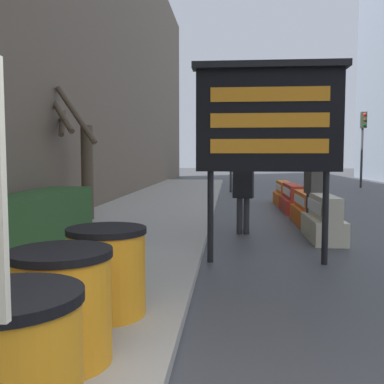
{
  "coord_description": "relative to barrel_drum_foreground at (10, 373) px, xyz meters",
  "views": [
    {
      "loc": [
        0.45,
        -1.78,
        1.72
      ],
      "look_at": [
        -0.33,
        7.48,
        0.96
      ],
      "focal_mm": 42.0,
      "sensor_mm": 36.0,
      "label": 1
    }
  ],
  "objects": [
    {
      "name": "bare_tree",
      "position": [
        -2.48,
        8.57,
        1.13
      ],
      "size": [
        1.51,
        1.49,
        3.29
      ],
      "color": "#4C3D2D",
      "rests_on": "sidewalk_left"
    },
    {
      "name": "pedestrian_worker",
      "position": [
        1.45,
        7.6,
        0.4
      ],
      "size": [
        0.47,
        0.33,
        1.64
      ],
      "rotation": [
        0.0,
        0.0,
        6.11
      ],
      "color": "#333338",
      "rests_on": "ground_plane"
    },
    {
      "name": "jersey_barrier_orange_near",
      "position": [
        3.06,
        13.77,
        -0.21
      ],
      "size": [
        0.61,
        1.77,
        0.81
      ],
      "color": "orange",
      "rests_on": "ground_plane"
    },
    {
      "name": "traffic_cone_near",
      "position": [
        3.86,
        10.72,
        -0.25
      ],
      "size": [
        0.37,
        0.37,
        0.65
      ],
      "color": "black",
      "rests_on": "ground_plane"
    },
    {
      "name": "jersey_barrier_cream",
      "position": [
        3.06,
        7.07,
        -0.16
      ],
      "size": [
        0.62,
        1.79,
        0.92
      ],
      "color": "beige",
      "rests_on": "ground_plane"
    },
    {
      "name": "message_board",
      "position": [
        1.75,
        4.93,
        1.71
      ],
      "size": [
        2.38,
        0.36,
        3.14
      ],
      "color": "black",
      "rests_on": "ground_plane"
    },
    {
      "name": "barrel_drum_back",
      "position": [
        -0.06,
        2.1,
        0.0
      ],
      "size": [
        0.79,
        0.79,
        0.88
      ],
      "color": "orange",
      "rests_on": "sidewalk_left"
    },
    {
      "name": "barrel_drum_foreground",
      "position": [
        0.0,
        0.0,
        0.0
      ],
      "size": [
        0.79,
        0.79,
        0.88
      ],
      "color": "orange",
      "rests_on": "sidewalk_left"
    },
    {
      "name": "traffic_light_far_side",
      "position": [
        8.17,
        22.37,
        2.33
      ],
      "size": [
        0.28,
        0.45,
        4.01
      ],
      "color": "#2D2D30",
      "rests_on": "ground_plane"
    },
    {
      "name": "jersey_barrier_orange_far",
      "position": [
        3.06,
        9.19,
        -0.22
      ],
      "size": [
        0.51,
        2.04,
        0.8
      ],
      "color": "orange",
      "rests_on": "ground_plane"
    },
    {
      "name": "jersey_barrier_red_striped",
      "position": [
        3.06,
        11.61,
        -0.2
      ],
      "size": [
        0.59,
        1.99,
        0.84
      ],
      "color": "red",
      "rests_on": "ground_plane"
    },
    {
      "name": "barrel_drum_middle",
      "position": [
        -0.12,
        1.05,
        0.0
      ],
      "size": [
        0.79,
        0.79,
        0.88
      ],
      "color": "orange",
      "rests_on": "sidewalk_left"
    },
    {
      "name": "pedestrian_passerby",
      "position": [
        2.99,
        7.8,
        0.51
      ],
      "size": [
        0.36,
        0.52,
        1.83
      ],
      "rotation": [
        0.0,
        0.0,
        4.88
      ],
      "color": "#333338",
      "rests_on": "ground_plane"
    },
    {
      "name": "traffic_light_near_curb",
      "position": [
        1.21,
        18.8,
        2.13
      ],
      "size": [
        0.28,
        0.45,
        3.71
      ],
      "color": "#2D2D30",
      "rests_on": "ground_plane"
    }
  ]
}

